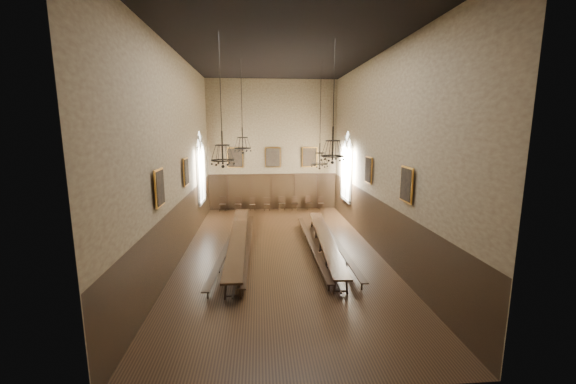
{
  "coord_description": "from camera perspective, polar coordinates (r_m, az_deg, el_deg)",
  "views": [
    {
      "loc": [
        -0.95,
        -15.75,
        5.72
      ],
      "look_at": [
        0.47,
        1.5,
        2.57
      ],
      "focal_mm": 22.0,
      "sensor_mm": 36.0,
      "label": 1
    }
  ],
  "objects": [
    {
      "name": "floor",
      "position": [
        16.79,
        -1.18,
        -9.66
      ],
      "size": [
        9.0,
        18.0,
        0.02
      ],
      "primitive_type": "cube",
      "color": "black",
      "rests_on": "ground"
    },
    {
      "name": "ceiling",
      "position": [
        16.12,
        -1.31,
        22.07
      ],
      "size": [
        9.0,
        18.0,
        0.02
      ],
      "primitive_type": "cube",
      "color": "black",
      "rests_on": "ground"
    },
    {
      "name": "wall_back",
      "position": [
        24.81,
        -2.51,
        7.47
      ],
      "size": [
        9.0,
        0.02,
        9.0
      ],
      "primitive_type": "cube",
      "color": "#847351",
      "rests_on": "ground"
    },
    {
      "name": "wall_front",
      "position": [
        6.92,
        3.28,
        0.1
      ],
      "size": [
        9.0,
        0.02,
        9.0
      ],
      "primitive_type": "cube",
      "color": "#847351",
      "rests_on": "ground"
    },
    {
      "name": "wall_left",
      "position": [
        16.2,
        -17.45,
        5.51
      ],
      "size": [
        0.02,
        18.0,
        9.0
      ],
      "primitive_type": "cube",
      "color": "#847351",
      "rests_on": "ground"
    },
    {
      "name": "wall_right",
      "position": [
        16.72,
        14.46,
        5.79
      ],
      "size": [
        0.02,
        18.0,
        9.0
      ],
      "primitive_type": "cube",
      "color": "#847351",
      "rests_on": "ground"
    },
    {
      "name": "wainscot_panelling",
      "position": [
        16.41,
        -1.2,
        -5.52
      ],
      "size": [
        9.0,
        18.0,
        2.5
      ],
      "primitive_type": null,
      "color": "black",
      "rests_on": "floor"
    },
    {
      "name": "table_left",
      "position": [
        16.84,
        -8.0,
        -8.19
      ],
      "size": [
        0.88,
        10.49,
        0.82
      ],
      "rotation": [
        0.0,
        0.0,
        0.01
      ],
      "color": "black",
      "rests_on": "floor"
    },
    {
      "name": "table_right",
      "position": [
        16.71,
        6.0,
        -8.45
      ],
      "size": [
        1.19,
        9.44,
        0.73
      ],
      "rotation": [
        0.0,
        0.0,
        -0.06
      ],
      "color": "black",
      "rests_on": "floor"
    },
    {
      "name": "bench_left_outer",
      "position": [
        16.68,
        -9.73,
        -8.92
      ],
      "size": [
        0.93,
        9.5,
        0.43
      ],
      "rotation": [
        0.0,
        0.0,
        -0.07
      ],
      "color": "black",
      "rests_on": "floor"
    },
    {
      "name": "bench_left_inner",
      "position": [
        16.91,
        -6.53,
        -8.52
      ],
      "size": [
        0.41,
        9.9,
        0.45
      ],
      "rotation": [
        0.0,
        0.0,
        -0.01
      ],
      "color": "black",
      "rests_on": "floor"
    },
    {
      "name": "bench_right_inner",
      "position": [
        16.86,
        3.82,
        -8.62
      ],
      "size": [
        0.28,
        9.1,
        0.41
      ],
      "rotation": [
        0.0,
        0.0,
        0.0
      ],
      "color": "black",
      "rests_on": "floor"
    },
    {
      "name": "bench_right_outer",
      "position": [
        17.21,
        7.68,
        -8.26
      ],
      "size": [
        0.31,
        9.45,
        0.43
      ],
      "rotation": [
        0.0,
        0.0,
        0.0
      ],
      "color": "black",
      "rests_on": "floor"
    },
    {
      "name": "chair_0",
      "position": [
        25.08,
        -10.51,
        -2.35
      ],
      "size": [
        0.47,
        0.47,
        1.0
      ],
      "rotation": [
        0.0,
        0.0,
        -0.07
      ],
      "color": "black",
      "rests_on": "floor"
    },
    {
      "name": "chair_1",
      "position": [
        24.89,
        -8.09,
        -2.37
      ],
      "size": [
        0.46,
        0.46,
        1.02
      ],
      "rotation": [
        0.0,
        0.0,
        -0.03
      ],
      "color": "black",
      "rests_on": "floor"
    },
    {
      "name": "chair_2",
      "position": [
        24.96,
        -5.77,
        -2.38
      ],
      "size": [
        0.41,
        0.41,
        0.87
      ],
      "rotation": [
        0.0,
        0.0,
        0.07
      ],
      "color": "black",
      "rests_on": "floor"
    },
    {
      "name": "chair_3",
      "position": [
        24.83,
        -3.41,
        -2.38
      ],
      "size": [
        0.42,
        0.42,
        0.91
      ],
      "rotation": [
        0.0,
        0.0,
        -0.05
      ],
      "color": "black",
      "rests_on": "floor"
    },
    {
      "name": "chair_4",
      "position": [
        25.0,
        -1.01,
        -2.25
      ],
      "size": [
        0.43,
        0.43,
        0.95
      ],
      "rotation": [
        0.0,
        0.0,
        0.04
      ],
      "color": "black",
      "rests_on": "floor"
    },
    {
      "name": "chair_5",
      "position": [
        24.96,
        1.08,
        -2.27
      ],
      "size": [
        0.45,
        0.45,
        0.95
      ],
      "rotation": [
        0.0,
        0.0,
        -0.08
      ],
      "color": "black",
      "rests_on": "floor"
    },
    {
      "name": "chair_6",
      "position": [
        25.21,
        3.35,
        -2.16
      ],
      "size": [
        0.51,
        0.51,
        0.95
      ],
      "rotation": [
        0.0,
        0.0,
        0.27
      ],
      "color": "black",
      "rests_on": "floor"
    },
    {
      "name": "chair_7",
      "position": [
        25.32,
        5.37,
        -2.17
      ],
      "size": [
        0.41,
        0.41,
        0.9
      ],
      "rotation": [
        0.0,
        0.0,
        0.04
      ],
      "color": "black",
      "rests_on": "floor"
    },
    {
      "name": "chandelier_back_left",
      "position": [
        18.05,
        -7.36,
        7.95
      ],
      "size": [
        0.84,
        0.84,
        4.44
      ],
      "color": "black",
      "rests_on": "ceiling"
    },
    {
      "name": "chandelier_back_right",
      "position": [
        18.57,
        5.15,
        5.61
      ],
      "size": [
        0.87,
        0.87,
        5.28
      ],
      "color": "black",
      "rests_on": "ceiling"
    },
    {
      "name": "chandelier_front_left",
      "position": [
        13.16,
        -10.56,
        6.37
      ],
      "size": [
        0.86,
        0.86,
        4.59
      ],
      "color": "black",
      "rests_on": "ceiling"
    },
    {
      "name": "chandelier_front_right",
      "position": [
        14.02,
        7.23,
        6.92
      ],
      "size": [
        0.93,
        0.93,
        4.53
      ],
      "color": "black",
      "rests_on": "ceiling"
    },
    {
      "name": "portrait_back_0",
      "position": [
        24.77,
        -8.53,
        5.51
      ],
      "size": [
        1.1,
        0.12,
        1.4
      ],
      "color": "gold",
      "rests_on": "wall_back"
    },
    {
      "name": "portrait_back_1",
      "position": [
        24.74,
        -2.49,
        5.61
      ],
      "size": [
        1.1,
        0.12,
        1.4
      ],
      "color": "gold",
      "rests_on": "wall_back"
    },
    {
      "name": "portrait_back_2",
      "position": [
        24.97,
        3.51,
        5.64
      ],
      "size": [
        1.1,
        0.12,
        1.4
      ],
      "color": "gold",
      "rests_on": "wall_back"
    },
    {
      "name": "portrait_left_0",
      "position": [
        17.22,
        -16.17,
        3.15
      ],
      "size": [
        0.12,
        1.0,
        1.3
      ],
      "color": "gold",
      "rests_on": "wall_left"
    },
    {
      "name": "portrait_left_1",
      "position": [
        12.88,
        -20.06,
        0.64
      ],
      "size": [
        0.12,
        1.0,
        1.3
      ],
      "color": "gold",
      "rests_on": "wall_left"
    },
    {
      "name": "portrait_right_0",
      "position": [
        17.7,
        12.9,
        3.48
      ],
      "size": [
        0.12,
        1.0,
        1.3
      ],
      "color": "gold",
      "rests_on": "wall_right"
    },
    {
      "name": "portrait_right_1",
      "position": [
        13.52,
        18.6,
        1.16
      ],
      "size": [
        0.12,
        1.0,
        1.3
      ],
      "color": "gold",
      "rests_on": "wall_right"
    },
    {
      "name": "window_right",
      "position": [
        22.05,
        9.49,
        4.12
      ],
      "size": [
        0.2,
        2.2,
        4.6
      ],
      "primitive_type": null,
      "color": "white",
      "rests_on": "wall_right"
    },
    {
      "name": "window_left",
      "position": [
        21.66,
        -13.94,
        3.85
      ],
      "size": [
        0.2,
        2.2,
        4.6
      ],
      "primitive_type": null,
      "color": "white",
      "rests_on": "wall_left"
    }
  ]
}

